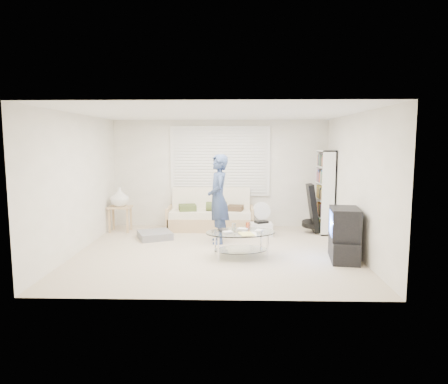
{
  "coord_description": "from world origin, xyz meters",
  "views": [
    {
      "loc": [
        0.34,
        -7.11,
        2.0
      ],
      "look_at": [
        0.14,
        0.3,
        1.06
      ],
      "focal_mm": 32.0,
      "sensor_mm": 36.0,
      "label": 1
    }
  ],
  "objects_px": {
    "coffee_table": "(241,237)",
    "tv_unit": "(344,235)",
    "bookshelf": "(324,192)",
    "futon_sofa": "(211,216)"
  },
  "relations": [
    {
      "from": "coffee_table",
      "to": "tv_unit",
      "type": "bearing_deg",
      "value": -4.19
    },
    {
      "from": "bookshelf",
      "to": "coffee_table",
      "type": "xyz_separation_m",
      "value": [
        -1.87,
        -1.99,
        -0.55
      ]
    },
    {
      "from": "futon_sofa",
      "to": "coffee_table",
      "type": "distance_m",
      "value": 2.3
    },
    {
      "from": "coffee_table",
      "to": "bookshelf",
      "type": "bearing_deg",
      "value": 46.75
    },
    {
      "from": "bookshelf",
      "to": "tv_unit",
      "type": "height_order",
      "value": "bookshelf"
    },
    {
      "from": "bookshelf",
      "to": "coffee_table",
      "type": "bearing_deg",
      "value": -133.25
    },
    {
      "from": "bookshelf",
      "to": "tv_unit",
      "type": "xyz_separation_m",
      "value": [
        -0.13,
        -2.11,
        -0.47
      ]
    },
    {
      "from": "bookshelf",
      "to": "coffee_table",
      "type": "distance_m",
      "value": 2.78
    },
    {
      "from": "futon_sofa",
      "to": "bookshelf",
      "type": "distance_m",
      "value": 2.61
    },
    {
      "from": "tv_unit",
      "to": "bookshelf",
      "type": "bearing_deg",
      "value": 86.61
    }
  ]
}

